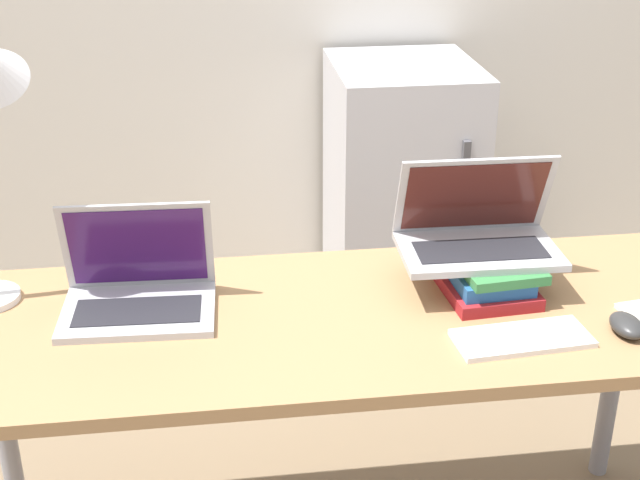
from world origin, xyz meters
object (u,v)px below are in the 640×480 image
(book_stack, at_px, (485,274))
(mouse, at_px, (627,325))
(laptop_on_books, at_px, (477,232))
(mini_fridge, at_px, (400,190))
(laptop_left, at_px, (138,289))
(wireless_keyboard, at_px, (522,338))

(book_stack, bearing_deg, mouse, -43.97)
(laptop_on_books, xyz_separation_m, mini_fridge, (0.10, 1.19, -0.38))
(laptop_left, bearing_deg, laptop_on_books, 1.46)
(wireless_keyboard, distance_m, mouse, 0.22)
(book_stack, xyz_separation_m, laptop_on_books, (-0.02, 0.03, 0.09))
(mini_fridge, bearing_deg, wireless_keyboard, -92.80)
(laptop_on_books, bearing_deg, mini_fridge, 85.31)
(wireless_keyboard, bearing_deg, mini_fridge, 87.20)
(laptop_on_books, relative_size, wireless_keyboard, 1.24)
(laptop_left, relative_size, mini_fridge, 0.36)
(wireless_keyboard, height_order, mini_fridge, mini_fridge)
(book_stack, height_order, wireless_keyboard, book_stack)
(wireless_keyboard, height_order, mouse, mouse)
(laptop_on_books, bearing_deg, wireless_keyboard, -84.16)
(wireless_keyboard, xyz_separation_m, mouse, (0.22, 0.00, 0.01))
(wireless_keyboard, bearing_deg, mouse, 0.36)
(mouse, relative_size, mini_fridge, 0.11)
(wireless_keyboard, bearing_deg, laptop_on_books, 95.84)
(laptop_on_books, relative_size, mini_fridge, 0.38)
(book_stack, xyz_separation_m, wireless_keyboard, (0.01, -0.23, -0.03))
(laptop_left, distance_m, wireless_keyboard, 0.82)
(book_stack, relative_size, laptop_on_books, 0.80)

